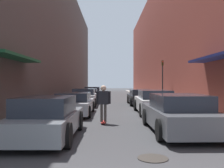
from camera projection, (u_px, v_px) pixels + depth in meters
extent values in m
plane|color=#38383A|center=(113.00, 101.00, 23.33)|extent=(115.53, 115.53, 0.00)
cube|color=gray|center=(76.00, 97.00, 28.54)|extent=(1.80, 52.52, 0.12)
cube|color=gray|center=(148.00, 97.00, 28.63)|extent=(1.80, 52.52, 0.12)
cube|color=#564C47|center=(51.00, 38.00, 28.48)|extent=(4.00, 52.52, 13.68)
cube|color=#1E6038|center=(16.00, 57.00, 11.45)|extent=(1.00, 4.80, 0.12)
cube|color=brown|center=(173.00, 40.00, 28.63)|extent=(4.00, 52.52, 13.25)
cube|color=#141947|center=(215.00, 58.00, 11.55)|extent=(1.00, 4.80, 0.12)
cube|color=gray|center=(48.00, 123.00, 7.79)|extent=(1.76, 4.24, 0.59)
cube|color=#232833|center=(46.00, 105.00, 7.58)|extent=(1.53, 2.21, 0.53)
cylinder|color=black|center=(34.00, 121.00, 9.09)|extent=(0.18, 0.69, 0.69)
cylinder|color=black|center=(80.00, 121.00, 9.11)|extent=(0.18, 0.69, 0.69)
cylinder|color=black|center=(3.00, 136.00, 6.47)|extent=(0.18, 0.69, 0.69)
cylinder|color=black|center=(68.00, 136.00, 6.49)|extent=(0.18, 0.69, 0.69)
cube|color=#B7B7BC|center=(75.00, 106.00, 13.60)|extent=(1.83, 4.58, 0.59)
cube|color=#232833|center=(74.00, 97.00, 13.37)|extent=(1.61, 2.38, 0.44)
cylinder|color=black|center=(63.00, 106.00, 15.01)|extent=(0.18, 0.61, 0.61)
cylinder|color=black|center=(93.00, 106.00, 15.03)|extent=(0.18, 0.61, 0.61)
cylinder|color=black|center=(52.00, 112.00, 12.17)|extent=(0.18, 0.61, 0.61)
cylinder|color=black|center=(89.00, 112.00, 12.19)|extent=(0.18, 0.61, 0.61)
cube|color=silver|center=(84.00, 99.00, 18.78)|extent=(1.76, 4.22, 0.70)
cube|color=#232833|center=(84.00, 91.00, 18.56)|extent=(1.53, 2.20, 0.42)
cylinder|color=black|center=(76.00, 100.00, 20.07)|extent=(0.18, 0.63, 0.63)
cylinder|color=black|center=(97.00, 100.00, 20.09)|extent=(0.18, 0.63, 0.63)
cylinder|color=black|center=(71.00, 103.00, 17.47)|extent=(0.18, 0.63, 0.63)
cylinder|color=black|center=(95.00, 103.00, 17.48)|extent=(0.18, 0.63, 0.63)
cube|color=maroon|center=(89.00, 96.00, 23.77)|extent=(1.78, 4.49, 0.58)
cube|color=#232833|center=(89.00, 91.00, 23.54)|extent=(1.55, 2.34, 0.42)
cylinder|color=black|center=(82.00, 97.00, 25.14)|extent=(0.18, 0.61, 0.61)
cylinder|color=black|center=(98.00, 97.00, 25.16)|extent=(0.18, 0.61, 0.61)
cylinder|color=black|center=(78.00, 99.00, 22.37)|extent=(0.18, 0.61, 0.61)
cylinder|color=black|center=(97.00, 99.00, 22.39)|extent=(0.18, 0.61, 0.61)
cube|color=#515459|center=(93.00, 94.00, 28.97)|extent=(1.89, 4.58, 0.56)
cube|color=#232833|center=(93.00, 89.00, 28.74)|extent=(1.66, 2.39, 0.53)
cylinder|color=black|center=(86.00, 94.00, 30.38)|extent=(0.18, 0.63, 0.63)
cylinder|color=black|center=(101.00, 94.00, 30.40)|extent=(0.18, 0.63, 0.63)
cylinder|color=black|center=(84.00, 96.00, 27.54)|extent=(0.18, 0.63, 0.63)
cylinder|color=black|center=(100.00, 96.00, 27.56)|extent=(0.18, 0.63, 0.63)
cube|color=#515459|center=(177.00, 117.00, 8.75)|extent=(1.90, 4.64, 0.65)
cube|color=#232833|center=(179.00, 102.00, 8.52)|extent=(1.65, 2.42, 0.49)
cylinder|color=black|center=(146.00, 117.00, 10.18)|extent=(0.18, 0.67, 0.67)
cylinder|color=black|center=(190.00, 117.00, 10.19)|extent=(0.18, 0.67, 0.67)
cylinder|color=black|center=(160.00, 130.00, 7.31)|extent=(0.18, 0.67, 0.67)
cylinder|color=black|center=(221.00, 130.00, 7.33)|extent=(0.18, 0.67, 0.67)
cube|color=silver|center=(154.00, 104.00, 14.01)|extent=(1.92, 4.73, 0.68)
cube|color=#232833|center=(155.00, 94.00, 13.78)|extent=(1.65, 2.47, 0.45)
cylinder|color=black|center=(135.00, 105.00, 15.46)|extent=(0.18, 0.70, 0.70)
cylinder|color=black|center=(164.00, 105.00, 15.48)|extent=(0.18, 0.70, 0.70)
cylinder|color=black|center=(142.00, 110.00, 12.55)|extent=(0.18, 0.70, 0.70)
cylinder|color=black|center=(177.00, 110.00, 12.57)|extent=(0.18, 0.70, 0.70)
cube|color=black|center=(141.00, 99.00, 19.73)|extent=(1.85, 4.47, 0.59)
cube|color=#232833|center=(141.00, 92.00, 19.51)|extent=(1.60, 2.34, 0.45)
cylinder|color=black|center=(128.00, 99.00, 21.10)|extent=(0.18, 0.66, 0.66)
cylinder|color=black|center=(149.00, 99.00, 21.12)|extent=(0.18, 0.66, 0.66)
cylinder|color=black|center=(131.00, 102.00, 18.35)|extent=(0.18, 0.66, 0.66)
cylinder|color=black|center=(155.00, 102.00, 18.37)|extent=(0.18, 0.66, 0.66)
cube|color=#B2231E|center=(103.00, 122.00, 10.58)|extent=(0.20, 0.78, 0.02)
cylinder|color=beige|center=(102.00, 122.00, 10.82)|extent=(0.03, 0.06, 0.06)
cylinder|color=beige|center=(105.00, 122.00, 10.83)|extent=(0.03, 0.06, 0.06)
cylinder|color=beige|center=(101.00, 124.00, 10.33)|extent=(0.03, 0.06, 0.06)
cylinder|color=beige|center=(105.00, 124.00, 10.33)|extent=(0.03, 0.06, 0.06)
cylinder|color=#47423D|center=(102.00, 113.00, 10.57)|extent=(0.11, 0.11, 0.74)
cylinder|color=#47423D|center=(105.00, 113.00, 10.57)|extent=(0.11, 0.11, 0.74)
cube|color=#232328|center=(103.00, 98.00, 10.57)|extent=(0.44, 0.20, 0.57)
sphere|color=beige|center=(103.00, 88.00, 10.57)|extent=(0.24, 0.24, 0.24)
cylinder|color=#232328|center=(97.00, 98.00, 10.57)|extent=(0.09, 0.09, 0.54)
cylinder|color=#232328|center=(110.00, 98.00, 10.57)|extent=(0.09, 0.09, 0.54)
cylinder|color=#332D28|center=(153.00, 158.00, 5.67)|extent=(0.70, 0.70, 0.02)
cylinder|color=#2D2D2D|center=(163.00, 81.00, 21.95)|extent=(0.10, 0.10, 3.58)
cube|color=#332D0F|center=(163.00, 63.00, 21.95)|extent=(0.16, 0.16, 0.45)
sphere|color=red|center=(163.00, 62.00, 21.86)|extent=(0.11, 0.11, 0.11)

